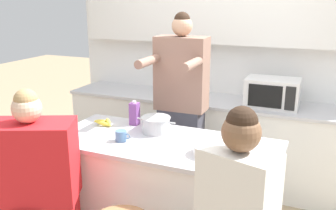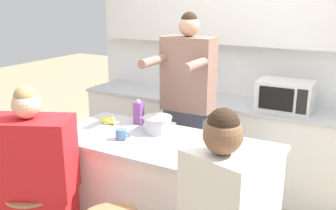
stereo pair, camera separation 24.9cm
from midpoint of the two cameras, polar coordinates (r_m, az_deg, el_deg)
name	(u,v)px [view 2 (the right image)]	position (r m, az deg, el deg)	size (l,w,h in m)	color
wall_back	(242,35)	(4.05, 12.98, 10.32)	(3.56, 0.22, 2.70)	white
back_counter	(228,142)	(4.04, 10.87, -5.59)	(3.30, 0.59, 0.90)	white
kitchen_island	(163,199)	(2.86, 1.85, -14.25)	(1.62, 0.72, 0.94)	black
person_cooking	(187,119)	(3.28, 5.15, -2.23)	(0.45, 0.57, 1.81)	#383842
person_wrapped_blanket	(36,194)	(2.68, -16.93, -12.96)	(0.60, 0.48, 1.40)	red
cooking_pot	(158,124)	(2.82, 0.93, -3.00)	(0.31, 0.22, 0.12)	#B7BABC
fruit_bowl	(205,151)	(2.44, 8.68, -7.07)	(0.21, 0.21, 0.06)	white
coffee_cup_near	(121,134)	(2.69, -4.53, -4.50)	(0.11, 0.08, 0.08)	#4C7099
banana_bunch	(109,120)	(3.04, -6.71, -2.38)	(0.17, 0.12, 0.06)	yellow
juice_carton	(139,113)	(3.00, -2.13, -1.20)	(0.07, 0.07, 0.20)	#7A428E
microwave	(285,95)	(3.70, 19.24, 1.36)	(0.50, 0.33, 0.28)	white
potted_plant	(185,82)	(4.04, 4.32, 3.55)	(0.20, 0.20, 0.27)	#A86042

